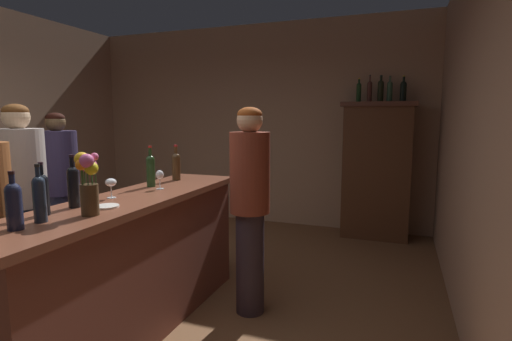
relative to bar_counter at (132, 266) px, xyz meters
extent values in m
plane|color=brown|center=(-0.33, -0.12, -0.51)|extent=(8.98, 8.98, 0.00)
cube|color=tan|center=(-0.33, 3.40, 0.96)|extent=(5.32, 0.12, 2.96)
cube|color=brown|center=(0.00, 0.00, -0.03)|extent=(0.53, 2.28, 0.97)
cube|color=brown|center=(0.00, 0.00, 0.48)|extent=(0.60, 2.37, 0.05)
cube|color=#55321E|center=(1.52, 3.08, 0.38)|extent=(0.85, 0.40, 1.79)
cube|color=#553024|center=(1.52, 3.08, 1.24)|extent=(0.93, 0.46, 0.06)
cylinder|color=#202B3C|center=(-0.02, -0.71, 0.62)|extent=(0.07, 0.07, 0.22)
sphere|color=#202B3C|center=(-0.02, -0.71, 0.73)|extent=(0.07, 0.07, 0.07)
cylinder|color=#202B3C|center=(-0.02, -0.71, 0.77)|extent=(0.02, 0.02, 0.08)
cylinder|color=black|center=(-0.02, -0.71, 0.82)|extent=(0.03, 0.03, 0.02)
cylinder|color=black|center=(-0.12, -0.37, 0.62)|extent=(0.07, 0.07, 0.23)
sphere|color=black|center=(-0.12, -0.37, 0.73)|extent=(0.07, 0.07, 0.07)
cylinder|color=black|center=(-0.12, -0.37, 0.78)|extent=(0.03, 0.03, 0.10)
cylinder|color=black|center=(-0.12, -0.37, 0.84)|extent=(0.03, 0.03, 0.02)
cylinder|color=#1E233E|center=(-0.02, -0.86, 0.61)|extent=(0.08, 0.08, 0.20)
sphere|color=#1E233E|center=(-0.02, -0.86, 0.71)|extent=(0.08, 0.08, 0.08)
cylinder|color=#1E233E|center=(-0.02, -0.86, 0.75)|extent=(0.03, 0.03, 0.08)
cylinder|color=black|center=(-0.02, -0.86, 0.80)|extent=(0.03, 0.03, 0.02)
cylinder|color=black|center=(-0.14, -0.59, 0.61)|extent=(0.07, 0.07, 0.21)
sphere|color=black|center=(-0.14, -0.59, 0.71)|extent=(0.07, 0.07, 0.07)
cylinder|color=black|center=(-0.14, -0.59, 0.76)|extent=(0.03, 0.03, 0.09)
cylinder|color=black|center=(-0.14, -0.59, 0.81)|extent=(0.03, 0.03, 0.02)
cylinder|color=#452F1A|center=(-0.11, 0.81, 0.61)|extent=(0.08, 0.08, 0.21)
sphere|color=#452F1A|center=(-0.11, 0.81, 0.72)|extent=(0.08, 0.08, 0.08)
cylinder|color=#452F1A|center=(-0.11, 0.81, 0.76)|extent=(0.03, 0.03, 0.10)
cylinder|color=#AC2426|center=(-0.11, 0.81, 0.82)|extent=(0.03, 0.03, 0.02)
cylinder|color=#203B1B|center=(-0.12, 0.44, 0.62)|extent=(0.07, 0.07, 0.22)
sphere|color=#203B1B|center=(-0.12, 0.44, 0.73)|extent=(0.07, 0.07, 0.07)
cylinder|color=#203B1B|center=(-0.12, 0.44, 0.78)|extent=(0.03, 0.03, 0.10)
cylinder|color=red|center=(-0.12, 0.44, 0.84)|extent=(0.03, 0.03, 0.02)
cylinder|color=white|center=(-0.11, -0.05, 0.51)|extent=(0.06, 0.06, 0.00)
cylinder|color=white|center=(-0.11, -0.05, 0.55)|extent=(0.01, 0.01, 0.08)
ellipsoid|color=white|center=(-0.11, -0.05, 0.62)|extent=(0.08, 0.08, 0.06)
cylinder|color=white|center=(0.01, 0.37, 0.51)|extent=(0.06, 0.06, 0.00)
cylinder|color=white|center=(0.01, 0.37, 0.55)|extent=(0.01, 0.01, 0.07)
ellipsoid|color=white|center=(0.01, 0.37, 0.62)|extent=(0.06, 0.06, 0.07)
cylinder|color=#44321D|center=(0.12, -0.50, 0.60)|extent=(0.10, 0.10, 0.18)
cylinder|color=#38602D|center=(0.15, -0.50, 0.70)|extent=(0.01, 0.01, 0.17)
sphere|color=yellow|center=(0.15, -0.50, 0.79)|extent=(0.08, 0.08, 0.08)
cylinder|color=#38602D|center=(0.14, -0.46, 0.73)|extent=(0.01, 0.01, 0.23)
sphere|color=#D25081|center=(0.14, -0.46, 0.85)|extent=(0.05, 0.05, 0.05)
cylinder|color=#38602D|center=(0.11, -0.46, 0.71)|extent=(0.01, 0.01, 0.18)
sphere|color=#C94086|center=(0.11, -0.46, 0.80)|extent=(0.07, 0.07, 0.07)
cylinder|color=#38602D|center=(0.08, -0.48, 0.71)|extent=(0.01, 0.01, 0.19)
sphere|color=#C24080|center=(0.08, -0.48, 0.80)|extent=(0.09, 0.09, 0.09)
cylinder|color=#38602D|center=(0.09, -0.51, 0.73)|extent=(0.01, 0.01, 0.22)
sphere|color=gold|center=(0.09, -0.51, 0.84)|extent=(0.08, 0.08, 0.08)
cylinder|color=#38602D|center=(0.11, -0.53, 0.71)|extent=(0.01, 0.01, 0.19)
sphere|color=orange|center=(0.11, -0.53, 0.81)|extent=(0.06, 0.06, 0.06)
cylinder|color=#38602D|center=(0.14, -0.52, 0.72)|extent=(0.01, 0.01, 0.21)
sphere|color=#CE5590|center=(0.14, -0.52, 0.83)|extent=(0.08, 0.08, 0.08)
cylinder|color=white|center=(0.06, -0.30, 0.51)|extent=(0.16, 0.16, 0.01)
cylinder|color=#193719|center=(1.26, 3.08, 1.38)|extent=(0.06, 0.06, 0.22)
sphere|color=#193719|center=(1.26, 3.08, 1.49)|extent=(0.06, 0.06, 0.06)
cylinder|color=#193719|center=(1.26, 3.08, 1.53)|extent=(0.03, 0.03, 0.08)
cylinder|color=gold|center=(1.26, 3.08, 1.58)|extent=(0.03, 0.03, 0.02)
cylinder|color=#4B2620|center=(1.40, 3.08, 1.39)|extent=(0.06, 0.06, 0.23)
sphere|color=#4B2620|center=(1.40, 3.08, 1.51)|extent=(0.06, 0.06, 0.06)
cylinder|color=#4B2620|center=(1.40, 3.08, 1.56)|extent=(0.02, 0.02, 0.09)
cylinder|color=black|center=(1.40, 3.08, 1.61)|extent=(0.02, 0.02, 0.02)
cylinder|color=black|center=(1.53, 3.08, 1.39)|extent=(0.08, 0.08, 0.24)
sphere|color=black|center=(1.53, 3.08, 1.51)|extent=(0.08, 0.08, 0.08)
cylinder|color=black|center=(1.53, 3.08, 1.55)|extent=(0.03, 0.03, 0.08)
cylinder|color=black|center=(1.53, 3.08, 1.60)|extent=(0.03, 0.03, 0.02)
cylinder|color=#2A4833|center=(1.64, 3.08, 1.38)|extent=(0.07, 0.07, 0.22)
sphere|color=#2A4833|center=(1.64, 3.08, 1.50)|extent=(0.07, 0.07, 0.07)
cylinder|color=#2A4833|center=(1.64, 3.08, 1.54)|extent=(0.02, 0.02, 0.09)
cylinder|color=black|center=(1.64, 3.08, 1.59)|extent=(0.03, 0.03, 0.02)
cylinder|color=black|center=(1.81, 3.08, 1.38)|extent=(0.08, 0.08, 0.21)
sphere|color=black|center=(1.81, 3.08, 1.49)|extent=(0.08, 0.08, 0.08)
cylinder|color=black|center=(1.81, 3.08, 1.54)|extent=(0.03, 0.03, 0.09)
cylinder|color=gold|center=(1.81, 3.08, 1.59)|extent=(0.03, 0.03, 0.02)
cylinder|color=#1D2F4B|center=(-1.10, 0.04, -0.08)|extent=(0.28, 0.28, 0.87)
cylinder|color=#ABA09B|center=(-1.10, 0.04, 0.67)|extent=(0.39, 0.39, 0.63)
sphere|color=#D2AC84|center=(-1.10, 0.04, 1.08)|extent=(0.21, 0.21, 0.21)
ellipsoid|color=#5E3515|center=(-1.10, 0.04, 1.13)|extent=(0.20, 0.20, 0.11)
cylinder|color=#2B2E4B|center=(-1.43, 0.72, -0.11)|extent=(0.27, 0.27, 0.82)
cylinder|color=#2D2542|center=(-1.43, 0.72, 0.62)|extent=(0.38, 0.38, 0.64)
sphere|color=brown|center=(-1.43, 0.72, 1.03)|extent=(0.19, 0.19, 0.19)
ellipsoid|color=black|center=(-1.43, 0.72, 1.07)|extent=(0.18, 0.18, 0.10)
cylinder|color=#302731|center=(0.70, 0.59, -0.10)|extent=(0.23, 0.23, 0.84)
cylinder|color=brown|center=(0.70, 0.59, 0.64)|extent=(0.32, 0.32, 0.64)
sphere|color=#DFAE83|center=(0.70, 0.59, 1.05)|extent=(0.20, 0.20, 0.20)
ellipsoid|color=#A64C1B|center=(0.70, 0.59, 1.10)|extent=(0.19, 0.19, 0.11)
camera|label=1|loc=(1.80, -2.25, 1.07)|focal=27.38mm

